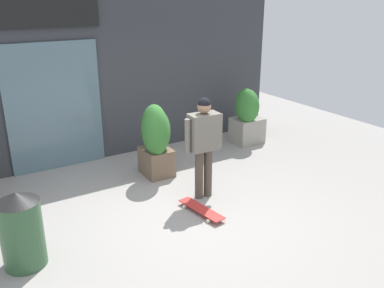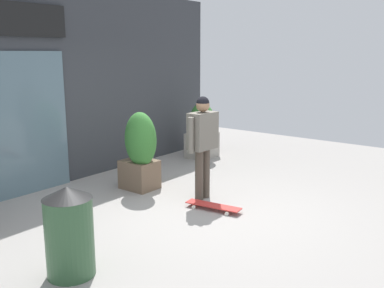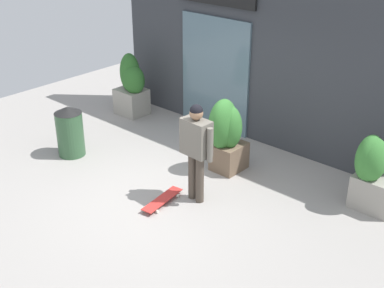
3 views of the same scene
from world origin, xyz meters
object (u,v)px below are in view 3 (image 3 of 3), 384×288
object	(u,v)px
planter_box_right	(372,171)
planter_box_mid	(226,134)
planter_box_left	(132,86)
trash_bin	(70,131)
skateboarder	(196,143)
skateboard	(162,200)

from	to	relation	value
planter_box_right	planter_box_mid	world-z (taller)	planter_box_mid
planter_box_left	trash_bin	xyz separation A→B (m)	(0.60, -2.06, -0.17)
planter_box_right	trash_bin	bearing A→B (deg)	-158.42
skateboarder	planter_box_mid	bearing A→B (deg)	-163.27
planter_box_right	planter_box_mid	bearing A→B (deg)	-168.31
planter_box_right	planter_box_mid	size ratio (longest dim) A/B	0.92
planter_box_left	planter_box_right	distance (m)	5.45
planter_box_mid	trash_bin	distance (m)	2.87
skateboarder	planter_box_right	distance (m)	2.65
skateboarder	trash_bin	xyz separation A→B (m)	(-2.75, -0.35, -0.50)
skateboard	planter_box_left	xyz separation A→B (m)	(-3.03, 2.15, 0.59)
planter_box_mid	skateboard	bearing A→B (deg)	-92.02
planter_box_mid	skateboarder	bearing A→B (deg)	-76.28
planter_box_left	planter_box_right	size ratio (longest dim) A/B	1.13
skateboard	planter_box_left	bearing A→B (deg)	-133.45
skateboard	trash_bin	size ratio (longest dim) A/B	0.90
planter_box_left	planter_box_right	xyz separation A→B (m)	(5.45, -0.14, -0.01)
skateboard	skateboarder	bearing A→B (deg)	135.68
planter_box_left	planter_box_right	world-z (taller)	planter_box_left
skateboarder	planter_box_right	xyz separation A→B (m)	(2.11, 1.57, -0.34)
planter_box_mid	planter_box_left	bearing A→B (deg)	168.36
planter_box_left	trash_bin	distance (m)	2.16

